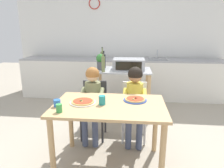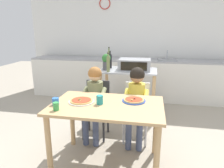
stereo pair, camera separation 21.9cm
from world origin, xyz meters
The scene contains 19 objects.
ground_plane centered at (0.00, 1.14, 0.00)m, with size 11.44×11.44×0.00m, color #A89E8C.
back_wall_tiled centered at (0.00, 2.92, 1.35)m, with size 5.02×0.14×2.70m.
kitchen_counter centered at (0.00, 2.51, 0.44)m, with size 4.52×0.60×1.09m.
kitchen_island_cart centered at (0.08, 1.40, 0.58)m, with size 0.96×0.59×0.87m.
toaster_oven centered at (0.18, 1.42, 0.96)m, with size 0.53×0.38×0.18m.
bottle_clear_vinegar centered at (-0.26, 1.49, 0.99)m, with size 0.06×0.06×0.31m.
bottle_dark_olive_oil centered at (-0.30, 1.57, 1.01)m, with size 0.07×0.07×0.36m.
bottle_brown_beer centered at (-0.23, 1.17, 1.00)m, with size 0.06×0.06×0.31m.
potted_herb_plant centered at (-0.30, 1.34, 1.01)m, with size 0.15×0.15×0.27m.
dining_table centered at (0.00, 0.00, 0.64)m, with size 1.22×0.78×0.75m.
dining_chair_left centered at (-0.30, 0.66, 0.48)m, with size 0.36×0.36×0.81m.
dining_chair_right centered at (0.28, 0.66, 0.48)m, with size 0.36×0.36×0.81m.
child_in_olive_shirt centered at (-0.30, 0.54, 0.67)m, with size 0.32×0.42×1.03m.
child_in_yellow_shirt centered at (0.28, 0.54, 0.68)m, with size 0.32×0.42×1.05m.
pizza_plate_white centered at (-0.30, 0.01, 0.77)m, with size 0.29×0.29×0.03m.
pizza_plate_blue_rimmed centered at (0.28, 0.15, 0.77)m, with size 0.27×0.27×0.03m.
drinking_cup_blue centered at (-0.55, -0.12, 0.79)m, with size 0.07×0.07×0.08m, color blue.
drinking_cup_green centered at (-0.47, -0.26, 0.80)m, with size 0.06×0.06×0.08m, color green.
drinking_cup_teal centered at (-0.08, -0.01, 0.80)m, with size 0.07×0.07×0.10m, color teal.
Camera 2 is at (0.46, -2.09, 1.57)m, focal length 33.31 mm.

